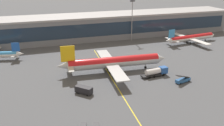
{
  "coord_description": "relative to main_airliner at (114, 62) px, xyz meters",
  "views": [
    {
      "loc": [
        -26.3,
        -74.76,
        37.72
      ],
      "look_at": [
        1.64,
        9.86,
        4.5
      ],
      "focal_mm": 39.47,
      "sensor_mm": 36.0,
      "label": 1
    }
  ],
  "objects": [
    {
      "name": "commuter_jet_near",
      "position": [
        54.99,
        26.67,
        -1.07
      ],
      "size": [
        35.2,
        28.06,
        8.82
      ],
      "color": "white",
      "rests_on": "ground_plane"
    },
    {
      "name": "ground_plane",
      "position": [
        -3.0,
        -11.88,
        -3.98
      ],
      "size": [
        700.0,
        700.0,
        0.0
      ],
      "primitive_type": "plane",
      "color": "#47494F"
    },
    {
      "name": "terminal_building",
      "position": [
        -1.27,
        54.2,
        3.05
      ],
      "size": [
        191.75,
        21.02,
        14.03
      ],
      "color": "slate",
      "rests_on": "ground_plane"
    },
    {
      "name": "apron_light_mast_0",
      "position": [
        25.2,
        42.24,
        9.43
      ],
      "size": [
        2.8,
        0.5,
        22.87
      ],
      "color": "gray",
      "rests_on": "ground_plane"
    },
    {
      "name": "main_airliner",
      "position": [
        0.0,
        0.0,
        0.0
      ],
      "size": [
        44.71,
        35.43,
        11.96
      ],
      "color": "#B2B7BC",
      "rests_on": "ground_plane"
    },
    {
      "name": "belt_loader",
      "position": [
        20.51,
        -17.63,
        -2.99
      ],
      "size": [
        7.02,
        3.26,
        3.49
      ],
      "color": "#285B9E",
      "rests_on": "ground_plane"
    },
    {
      "name": "fuel_tanker",
      "position": [
        13.93,
        -9.46,
        -2.24
      ],
      "size": [
        10.99,
        3.5,
        3.25
      ],
      "color": "#232326",
      "rests_on": "ground_plane"
    },
    {
      "name": "apron_lead_in_line",
      "position": [
        -3.13,
        -9.88,
        -3.98
      ],
      "size": [
        5.92,
        79.82,
        0.01
      ],
      "primitive_type": "cube",
      "rotation": [
        0.0,
        0.0,
        -0.07
      ],
      "color": "yellow",
      "rests_on": "ground_plane"
    },
    {
      "name": "lavatory_truck",
      "position": [
        -15.31,
        -15.09,
        -2.56
      ],
      "size": [
        5.69,
        5.77,
        2.5
      ],
      "color": "black",
      "rests_on": "ground_plane"
    }
  ]
}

